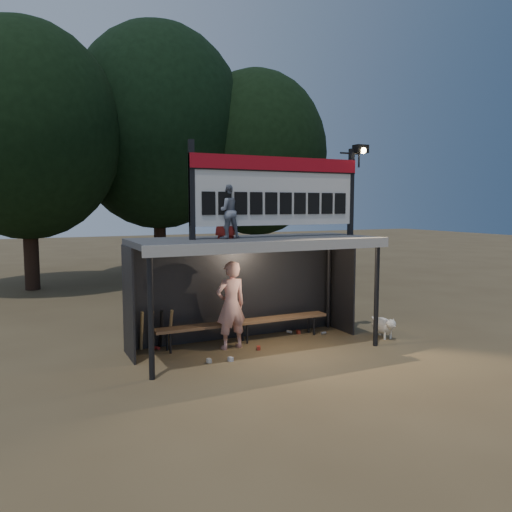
{
  "coord_description": "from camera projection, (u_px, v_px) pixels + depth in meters",
  "views": [
    {
      "loc": [
        -4.36,
        -9.17,
        2.99
      ],
      "look_at": [
        0.2,
        0.4,
        1.9
      ],
      "focal_mm": 35.0,
      "sensor_mm": 36.0,
      "label": 1
    }
  ],
  "objects": [
    {
      "name": "ground",
      "position": [
        256.0,
        349.0,
        10.41
      ],
      "size": [
        80.0,
        80.0,
        0.0
      ],
      "primitive_type": "plane",
      "color": "brown",
      "rests_on": "ground"
    },
    {
      "name": "bats",
      "position": [
        156.0,
        329.0,
        10.29
      ],
      "size": [
        0.67,
        0.35,
        0.84
      ],
      "color": "#A4824C",
      "rests_on": "ground"
    },
    {
      "name": "child_a",
      "position": [
        227.0,
        211.0,
        9.89
      ],
      "size": [
        0.54,
        0.44,
        1.08
      ],
      "primitive_type": "imported",
      "rotation": [
        0.0,
        0.0,
        3.19
      ],
      "color": "slate",
      "rests_on": "dugout_shelter"
    },
    {
      "name": "tree_left",
      "position": [
        26.0,
        131.0,
        17.12
      ],
      "size": [
        6.46,
        6.46,
        9.27
      ],
      "color": "black",
      "rests_on": "ground"
    },
    {
      "name": "scoreboard_assembly",
      "position": [
        280.0,
        189.0,
        10.3
      ],
      "size": [
        4.1,
        0.27,
        1.99
      ],
      "color": "black",
      "rests_on": "dugout_shelter"
    },
    {
      "name": "child_b",
      "position": [
        225.0,
        211.0,
        9.97
      ],
      "size": [
        0.64,
        0.61,
        1.11
      ],
      "primitive_type": "imported",
      "rotation": [
        0.0,
        0.0,
        2.46
      ],
      "color": "maroon",
      "rests_on": "dugout_shelter"
    },
    {
      "name": "bench",
      "position": [
        245.0,
        323.0,
        10.86
      ],
      "size": [
        4.0,
        0.35,
        0.48
      ],
      "color": "brown",
      "rests_on": "ground"
    },
    {
      "name": "tree_right",
      "position": [
        256.0,
        154.0,
        21.45
      ],
      "size": [
        6.08,
        6.08,
        8.72
      ],
      "color": "black",
      "rests_on": "ground"
    },
    {
      "name": "player",
      "position": [
        231.0,
        305.0,
        10.35
      ],
      "size": [
        0.71,
        0.5,
        1.84
      ],
      "primitive_type": "imported",
      "rotation": [
        0.0,
        0.0,
        3.23
      ],
      "color": "white",
      "rests_on": "ground"
    },
    {
      "name": "litter",
      "position": [
        256.0,
        344.0,
        10.63
      ],
      "size": [
        3.91,
        1.49,
        0.08
      ],
      "color": "#B4321E",
      "rests_on": "ground"
    },
    {
      "name": "dog",
      "position": [
        384.0,
        326.0,
        11.24
      ],
      "size": [
        0.36,
        0.81,
        0.49
      ],
      "color": "beige",
      "rests_on": "ground"
    },
    {
      "name": "dugout_shelter",
      "position": [
        251.0,
        260.0,
        10.44
      ],
      "size": [
        5.1,
        2.08,
        2.32
      ],
      "color": "#3D3D3F",
      "rests_on": "ground"
    },
    {
      "name": "tree_mid",
      "position": [
        158.0,
        128.0,
        20.54
      ],
      "size": [
        7.22,
        7.22,
        10.36
      ],
      "color": "black",
      "rests_on": "ground"
    }
  ]
}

